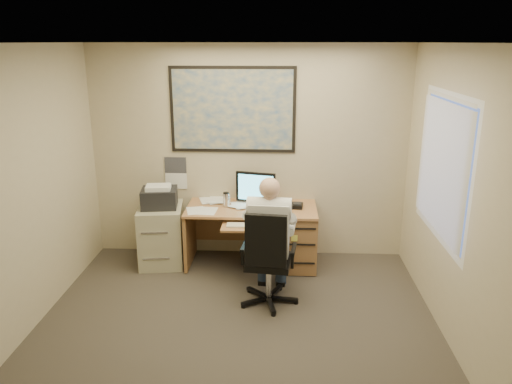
{
  "coord_description": "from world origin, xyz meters",
  "views": [
    {
      "loc": [
        0.41,
        -3.94,
        2.71
      ],
      "look_at": [
        0.14,
        1.3,
        1.12
      ],
      "focal_mm": 35.0,
      "sensor_mm": 36.0,
      "label": 1
    }
  ],
  "objects_px": {
    "filing_cabinet": "(161,230)",
    "person": "(269,241)",
    "desk": "(278,231)",
    "office_chair": "(269,277)"
  },
  "relations": [
    {
      "from": "filing_cabinet",
      "to": "person",
      "type": "relative_size",
      "value": 0.74
    },
    {
      "from": "filing_cabinet",
      "to": "person",
      "type": "height_order",
      "value": "person"
    },
    {
      "from": "desk",
      "to": "office_chair",
      "type": "xyz_separation_m",
      "value": [
        -0.09,
        -1.04,
        -0.13
      ]
    },
    {
      "from": "office_chair",
      "to": "person",
      "type": "bearing_deg",
      "value": 100.58
    },
    {
      "from": "desk",
      "to": "filing_cabinet",
      "type": "xyz_separation_m",
      "value": [
        -1.47,
        -0.04,
        -0.0
      ]
    },
    {
      "from": "person",
      "to": "desk",
      "type": "bearing_deg",
      "value": 88.57
    },
    {
      "from": "desk",
      "to": "person",
      "type": "relative_size",
      "value": 1.15
    },
    {
      "from": "office_chair",
      "to": "filing_cabinet",
      "type": "bearing_deg",
      "value": 150.78
    },
    {
      "from": "filing_cabinet",
      "to": "desk",
      "type": "bearing_deg",
      "value": -6.17
    },
    {
      "from": "office_chair",
      "to": "desk",
      "type": "bearing_deg",
      "value": 91.67
    }
  ]
}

